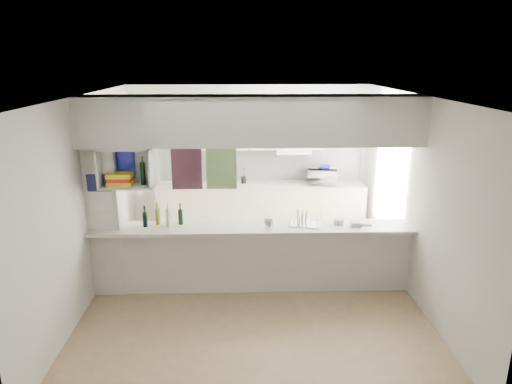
{
  "coord_description": "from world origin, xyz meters",
  "views": [
    {
      "loc": [
        -0.12,
        -5.59,
        3.03
      ],
      "look_at": [
        0.06,
        0.5,
        1.24
      ],
      "focal_mm": 32.0,
      "sensor_mm": 36.0,
      "label": 1
    }
  ],
  "objects_px": {
    "microwave": "(322,176)",
    "bowl": "(324,167)",
    "dish_rack": "(305,218)",
    "wine_bottles": "(163,217)"
  },
  "relations": [
    {
      "from": "microwave",
      "to": "bowl",
      "type": "bearing_deg",
      "value": 145.48
    },
    {
      "from": "bowl",
      "to": "dish_rack",
      "type": "relative_size",
      "value": 0.51
    },
    {
      "from": "bowl",
      "to": "wine_bottles",
      "type": "relative_size",
      "value": 0.45
    },
    {
      "from": "wine_bottles",
      "to": "dish_rack",
      "type": "bearing_deg",
      "value": -0.23
    },
    {
      "from": "microwave",
      "to": "bowl",
      "type": "relative_size",
      "value": 2.19
    },
    {
      "from": "wine_bottles",
      "to": "bowl",
      "type": "bearing_deg",
      "value": 38.71
    },
    {
      "from": "bowl",
      "to": "dish_rack",
      "type": "bearing_deg",
      "value": -106.64
    },
    {
      "from": "microwave",
      "to": "wine_bottles",
      "type": "relative_size",
      "value": 0.97
    },
    {
      "from": "wine_bottles",
      "to": "microwave",
      "type": "bearing_deg",
      "value": 39.32
    },
    {
      "from": "dish_rack",
      "to": "wine_bottles",
      "type": "xyz_separation_m",
      "value": [
        -1.87,
        0.01,
        0.03
      ]
    }
  ]
}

